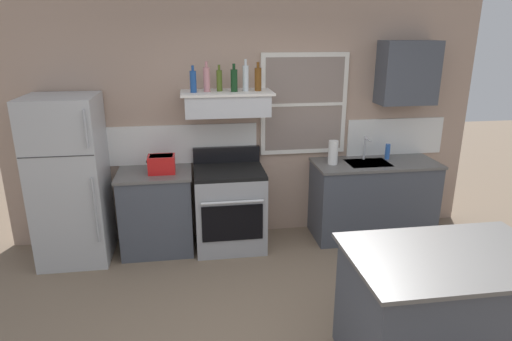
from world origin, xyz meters
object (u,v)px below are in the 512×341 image
(bottle_amber_wine, at_px, (258,79))
(bottle_rose_pink, at_px, (207,79))
(refrigerator, at_px, (70,181))
(kitchen_island, at_px, (443,312))
(bottle_clear_tall, at_px, (246,78))
(bottle_dark_green_wine, at_px, (234,80))
(bottle_blue_liqueur, at_px, (193,81))
(toaster, at_px, (162,164))
(dish_soap_bottle, at_px, (388,152))
(stove_range, at_px, (230,207))
(paper_towel_roll, at_px, (333,152))
(bottle_olive_oil_square, at_px, (219,80))

(bottle_amber_wine, bearing_deg, bottle_rose_pink, 178.44)
(refrigerator, height_order, bottle_amber_wine, bottle_amber_wine)
(refrigerator, bearing_deg, kitchen_island, -35.21)
(bottle_amber_wine, bearing_deg, bottle_clear_tall, 179.76)
(bottle_clear_tall, relative_size, bottle_amber_wine, 1.11)
(bottle_dark_green_wine, relative_size, bottle_clear_tall, 0.87)
(bottle_blue_liqueur, bearing_deg, bottle_rose_pink, 19.54)
(bottle_dark_green_wine, bearing_deg, bottle_rose_pink, 171.49)
(toaster, bearing_deg, kitchen_island, -46.04)
(refrigerator, height_order, toaster, refrigerator)
(bottle_amber_wine, xyz_separation_m, kitchen_island, (0.99, -2.21, -1.41))
(dish_soap_bottle, bearing_deg, toaster, -176.79)
(refrigerator, xyz_separation_m, stove_range, (1.65, 0.02, -0.41))
(paper_towel_roll, xyz_separation_m, kitchen_island, (0.14, -2.16, -0.59))
(bottle_dark_green_wine, bearing_deg, paper_towel_roll, -0.90)
(dish_soap_bottle, bearing_deg, bottle_clear_tall, -178.13)
(paper_towel_roll, distance_m, dish_soap_bottle, 0.71)
(bottle_blue_liqueur, relative_size, kitchen_island, 0.20)
(bottle_olive_oil_square, height_order, dish_soap_bottle, bottle_olive_oil_square)
(bottle_dark_green_wine, xyz_separation_m, bottle_clear_tall, (0.13, 0.03, 0.02))
(bottle_rose_pink, bearing_deg, toaster, -168.39)
(bottle_clear_tall, distance_m, bottle_amber_wine, 0.13)
(kitchen_island, bearing_deg, dish_soap_bottle, 76.24)
(refrigerator, bearing_deg, dish_soap_bottle, 2.60)
(refrigerator, distance_m, toaster, 0.95)
(toaster, xyz_separation_m, bottle_rose_pink, (0.51, 0.10, 0.87))
(bottle_amber_wine, bearing_deg, refrigerator, -176.97)
(stove_range, xyz_separation_m, bottle_blue_liqueur, (-0.34, 0.05, 1.40))
(bottle_olive_oil_square, relative_size, bottle_clear_tall, 0.83)
(stove_range, xyz_separation_m, bottle_dark_green_wine, (0.08, 0.05, 1.40))
(refrigerator, distance_m, stove_range, 1.70)
(bottle_rose_pink, relative_size, kitchen_island, 0.22)
(stove_range, distance_m, kitchen_island, 2.50)
(bottle_dark_green_wine, xyz_separation_m, paper_towel_roll, (1.11, -0.02, -0.82))
(refrigerator, bearing_deg, bottle_clear_tall, 3.26)
(paper_towel_roll, bearing_deg, stove_range, -178.19)
(bottle_rose_pink, height_order, paper_towel_roll, bottle_rose_pink)
(toaster, relative_size, bottle_clear_tall, 0.90)
(toaster, bearing_deg, bottle_olive_oil_square, 10.52)
(bottle_olive_oil_square, bearing_deg, bottle_amber_wine, -4.09)
(bottle_olive_oil_square, distance_m, bottle_clear_tall, 0.28)
(toaster, height_order, bottle_rose_pink, bottle_rose_pink)
(toaster, xyz_separation_m, bottle_dark_green_wine, (0.79, 0.06, 0.86))
(stove_range, xyz_separation_m, bottle_clear_tall, (0.20, 0.08, 1.42))
(bottle_clear_tall, height_order, bottle_amber_wine, bottle_clear_tall)
(bottle_blue_liqueur, xyz_separation_m, bottle_amber_wine, (0.68, 0.04, 0.01))
(bottle_dark_green_wine, height_order, bottle_amber_wine, bottle_amber_wine)
(toaster, height_order, bottle_olive_oil_square, bottle_olive_oil_square)
(stove_range, distance_m, bottle_clear_tall, 1.44)
(toaster, distance_m, stove_range, 0.90)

